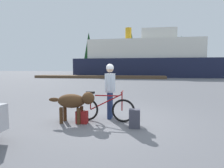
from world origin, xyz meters
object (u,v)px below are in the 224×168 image
Objects in this scene: person_cyclist at (110,86)px; dog at (74,102)px; handbag_pannier at (82,117)px; bicycle at (104,109)px; backpack at (134,119)px; ferry_boat at (145,59)px.

person_cyclist reaches higher than dog.
handbag_pannier is (0.23, -0.02, -0.43)m from dog.
bicycle is 3.55× the size of backpack.
dog is (-0.90, -0.65, -0.39)m from person_cyclist.
dog reaches higher than handbag_pannier.
person_cyclist is 3.42× the size of backpack.
bicycle is 1.00m from backpack.
handbag_pannier is (-0.67, -0.68, -0.82)m from person_cyclist.
handbag_pannier is at bearing -152.91° from bicycle.
ferry_boat is at bearing 86.37° from handbag_pannier.
dog is 3.88× the size of handbag_pannier.
ferry_boat is (1.17, 28.40, 2.07)m from person_cyclist.
handbag_pannier is (-1.46, 0.16, -0.07)m from backpack.
bicycle is 0.88m from dog.
handbag_pannier is 0.01× the size of ferry_boat.
bicycle is 0.68m from handbag_pannier.
person_cyclist is 1.37m from backpack.
ferry_boat reaches higher than handbag_pannier.
person_cyclist is at bearing 45.26° from handbag_pannier.
bicycle is at bearing -103.81° from person_cyclist.
ferry_boat is at bearing 87.63° from person_cyclist.
bicycle is 0.74m from person_cyclist.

